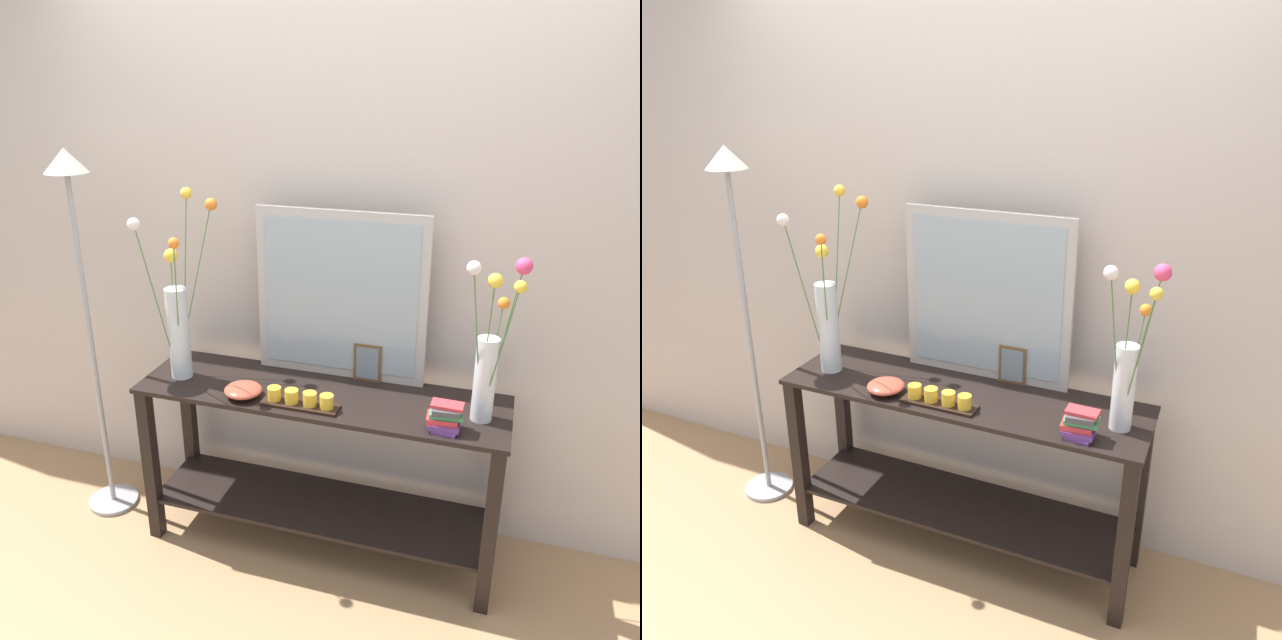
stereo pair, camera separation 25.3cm
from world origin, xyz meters
The scene contains 11 objects.
ground_plane centered at (0.00, 0.00, -0.01)m, with size 7.00×6.00×0.02m, color #A87F56.
wall_back centered at (0.00, 0.34, 1.35)m, with size 6.40×0.08×2.70m, color beige.
console_table centered at (0.00, 0.00, 0.48)m, with size 1.56×0.44×0.78m.
mirror_leaning centered at (0.03, 0.19, 1.14)m, with size 0.74×0.03×0.74m.
tall_vase_left centered at (-0.63, -0.03, 1.06)m, with size 0.24×0.36×0.80m.
vase_right centered at (0.67, -0.02, 1.04)m, with size 0.22×0.24×0.66m.
candle_tray centered at (-0.04, -0.13, 0.80)m, with size 0.32×0.09×0.07m.
picture_frame_small centered at (0.16, 0.17, 0.86)m, with size 0.12×0.01×0.17m.
decorative_bowl centered at (-0.29, -0.13, 0.81)m, with size 0.16×0.16×0.05m.
book_stack centered at (0.53, -0.14, 0.83)m, with size 0.14×0.11×0.11m.
floor_lamp centered at (-1.08, -0.04, 1.18)m, with size 0.24×0.24×1.74m.
Camera 1 is at (0.72, -2.25, 2.03)m, focal length 35.57 mm.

